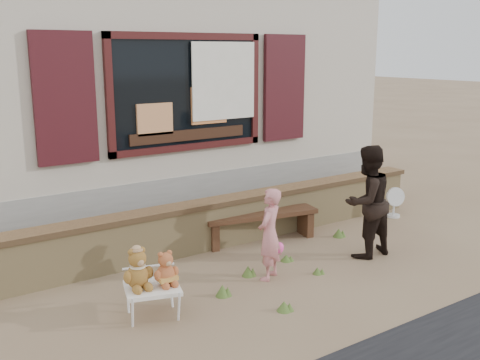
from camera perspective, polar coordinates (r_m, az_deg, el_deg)
ground at (r=7.16m, az=2.75°, el=-8.72°), size 80.00×80.00×0.00m
shopfront at (r=10.59m, az=-12.15°, el=9.24°), size 8.04×5.13×4.00m
brick_wall at (r=7.82m, az=-1.66°, el=-4.16°), size 7.10×0.36×0.67m
bench at (r=7.94m, az=2.10°, el=-4.11°), size 1.71×0.67×0.43m
folding_chair at (r=5.85m, az=-8.90°, el=-10.88°), size 0.66×0.62×0.33m
teddy_bear_left at (r=5.74m, az=-10.38°, el=-8.75°), size 0.38×0.36×0.43m
teddy_bear_right at (r=5.78m, az=-7.59°, el=-8.80°), size 0.33×0.30×0.37m
child at (r=6.62m, az=3.01°, el=-5.51°), size 0.48×0.43×1.10m
adult at (r=7.46m, az=12.77°, el=-2.15°), size 0.73×0.58×1.48m
fan_right at (r=9.44m, az=15.38°, el=-2.16°), size 0.32×0.21×0.50m
grass_tufts at (r=6.96m, az=4.42°, el=-8.88°), size 2.65×1.57×0.13m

